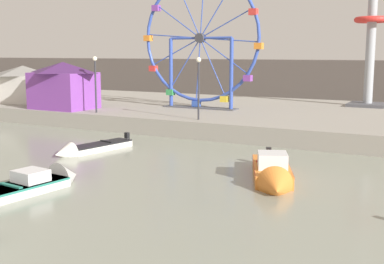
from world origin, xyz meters
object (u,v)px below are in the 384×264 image
Objects in this scene: motorboat_white_red_stripe at (88,148)px; promenade_lamp_far at (95,76)px; motorboat_pale_grey at (41,182)px; carnival_booth_purple_stall at (64,84)px; ferris_wheel_blue_frame at (200,41)px; promenade_lamp_near at (199,79)px; drop_tower_steel_tower at (372,22)px; motorboat_orange_hull at (273,174)px; carnival_booth_white_ticket at (24,83)px.

motorboat_white_red_stripe is 1.31× the size of promenade_lamp_far.
motorboat_pale_grey is 0.98× the size of carnival_booth_purple_stall.
promenade_lamp_near is (2.89, -5.81, -2.45)m from ferris_wheel_blue_frame.
promenade_lamp_far is at bearing -133.72° from motorboat_white_red_stripe.
promenade_lamp_far is at bearing -140.14° from drop_tower_steel_tower.
motorboat_orange_hull is (7.68, 5.08, 0.11)m from motorboat_pale_grey.
carnival_booth_purple_stall is 3.88m from promenade_lamp_far.
promenade_lamp_far reaches higher than motorboat_white_red_stripe.
motorboat_pale_grey is 18.78m from carnival_booth_purple_stall.
promenade_lamp_near reaches higher than motorboat_white_red_stripe.
ferris_wheel_blue_frame is at bearing 15.94° from motorboat_pale_grey.
motorboat_white_red_stripe is at bearing -37.56° from carnival_booth_white_ticket.
ferris_wheel_blue_frame is at bearing -169.51° from motorboat_white_red_stripe.
promenade_lamp_far reaches higher than carnival_booth_purple_stall.
motorboat_orange_hull is 1.15× the size of carnival_booth_purple_stall.
ferris_wheel_blue_frame is 8.18m from promenade_lamp_far.
promenade_lamp_far is (3.71, -0.86, 0.75)m from carnival_booth_purple_stall.
carnival_booth_white_ticket reaches higher than motorboat_pale_grey.
drop_tower_steel_tower is at bearing -9.25° from motorboat_pale_grey.
motorboat_pale_grey is 1.22× the size of promenade_lamp_near.
carnival_booth_white_ticket is (-15.21, -2.92, -3.39)m from ferris_wheel_blue_frame.
promenade_lamp_near is 7.98m from promenade_lamp_far.
motorboat_orange_hull is 22.88m from drop_tower_steel_tower.
drop_tower_steel_tower is at bearing 162.41° from motorboat_white_red_stripe.
ferris_wheel_blue_frame is (-0.01, 12.99, 5.86)m from motorboat_white_red_stripe.
promenade_lamp_far is (10.12, -3.00, 0.95)m from carnival_booth_white_ticket.
drop_tower_steel_tower reaches higher than carnival_booth_purple_stall.
promenade_lamp_far reaches higher than carnival_booth_white_ticket.
carnival_booth_purple_stall is at bearing 176.35° from promenade_lamp_near.
motorboat_pale_grey reaches higher than motorboat_white_red_stripe.
motorboat_white_red_stripe is at bearing 32.34° from motorboat_pale_grey.
carnival_booth_white_ticket is (-25.93, 11.39, 2.32)m from motorboat_orange_hull.
promenade_lamp_near is (-0.15, 13.59, 3.37)m from motorboat_pale_grey.
promenade_lamp_far is (-8.14, 13.48, 3.38)m from motorboat_pale_grey.
drop_tower_steel_tower is (7.83, 26.81, 7.30)m from motorboat_pale_grey.
motorboat_orange_hull is at bearing -27.80° from carnival_booth_white_ticket.
motorboat_pale_grey is 9.21m from motorboat_orange_hull.
promenade_lamp_far is at bearing -130.72° from ferris_wheel_blue_frame.
motorboat_white_red_stripe is 9.37m from promenade_lamp_far.
drop_tower_steel_tower is 3.94× the size of promenade_lamp_near.
motorboat_orange_hull is at bearing -90.40° from drop_tower_steel_tower.
drop_tower_steel_tower reaches higher than carnival_booth_white_ticket.
carnival_booth_white_ticket is (-15.22, 10.07, 2.47)m from motorboat_white_red_stripe.
ferris_wheel_blue_frame reaches higher than motorboat_orange_hull.
motorboat_white_red_stripe is 0.51× the size of ferris_wheel_blue_frame.
ferris_wheel_blue_frame is 2.07× the size of carnival_booth_purple_stall.
promenade_lamp_near is 0.99× the size of promenade_lamp_far.
promenade_lamp_near is at bearing -121.13° from drop_tower_steel_tower.
promenade_lamp_far is at bearing -20.59° from carnival_booth_white_ticket.
promenade_lamp_far is (-15.97, -13.33, -3.92)m from drop_tower_steel_tower.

